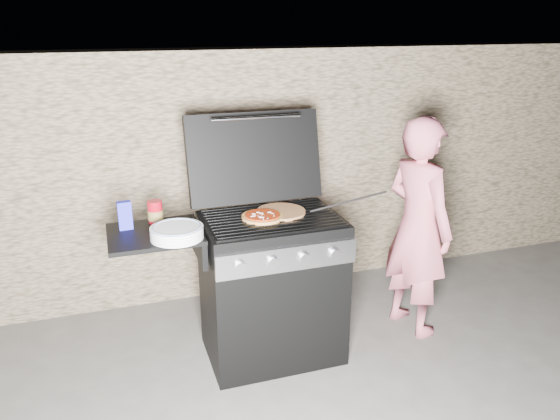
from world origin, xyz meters
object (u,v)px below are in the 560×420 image
object	(u,v)px
pizza_topped	(263,216)
sauce_jar	(155,212)
gas_grill	(232,294)
person	(418,227)

from	to	relation	value
pizza_topped	sauce_jar	size ratio (longest dim) A/B	1.86
gas_grill	sauce_jar	world-z (taller)	sauce_jar
sauce_jar	person	size ratio (longest dim) A/B	0.09
gas_grill	pizza_topped	world-z (taller)	pizza_topped
person	gas_grill	bearing A→B (deg)	77.39
gas_grill	pizza_topped	bearing A→B (deg)	0.92
person	pizza_topped	bearing A→B (deg)	77.31
pizza_topped	sauce_jar	bearing A→B (deg)	166.07
gas_grill	pizza_topped	size ratio (longest dim) A/B	5.57
sauce_jar	person	bearing A→B (deg)	-4.84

